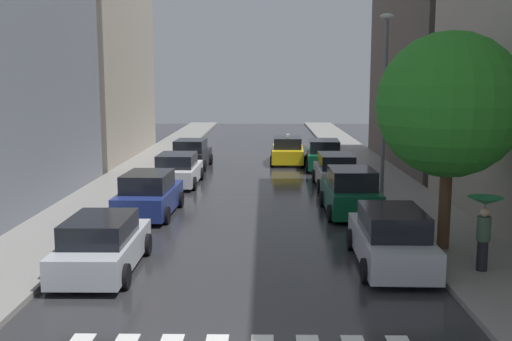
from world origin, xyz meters
TOP-DOWN VIEW (x-y plane):
  - ground_plane at (0.00, 24.00)m, footprint 28.00×72.00m
  - sidewalk_left at (-6.50, 24.00)m, footprint 3.00×72.00m
  - sidewalk_right at (6.50, 24.00)m, footprint 3.00×72.00m
  - building_left_mid at (-11.00, 29.91)m, footprint 6.00×14.45m
  - building_right_mid at (11.00, 26.64)m, footprint 6.00×15.31m
  - parked_car_left_nearest at (-3.88, 6.23)m, footprint 2.05×4.41m
  - parked_car_left_second at (-3.90, 12.98)m, footprint 2.19×4.42m
  - parked_car_left_third at (-3.76, 19.57)m, footprint 2.20×4.47m
  - parked_car_left_fourth at (-3.80, 25.29)m, footprint 2.24×4.24m
  - parked_car_right_nearest at (3.99, 6.81)m, footprint 2.08×4.61m
  - parked_car_right_second at (3.77, 13.23)m, footprint 2.11×4.12m
  - parked_car_right_third at (3.85, 18.94)m, footprint 1.97×4.40m
  - parked_car_right_fourth at (3.87, 24.94)m, footprint 2.26×4.56m
  - taxi_midroad at (1.88, 27.30)m, footprint 2.19×4.53m
  - pedestrian_foreground at (6.21, 5.98)m, footprint 0.91×0.91m
  - street_tree_right at (5.82, 8.14)m, footprint 4.22×4.22m
  - lamp_post_right at (5.55, 16.30)m, footprint 0.60×0.28m

SIDE VIEW (x-z plane):
  - ground_plane at x=0.00m, z-range -0.04..0.00m
  - sidewalk_left at x=-6.50m, z-range 0.00..0.15m
  - sidewalk_right at x=6.50m, z-range 0.00..0.15m
  - parked_car_left_nearest at x=-3.88m, z-range -0.04..1.49m
  - parked_car_left_third at x=-3.76m, z-range -0.04..1.51m
  - taxi_midroad at x=1.88m, z-range -0.14..1.67m
  - parked_car_right_third at x=3.85m, z-range -0.05..1.59m
  - parked_car_right_nearest at x=3.99m, z-range -0.05..1.59m
  - parked_car_left_fourth at x=-3.80m, z-range -0.05..1.61m
  - parked_car_left_second at x=-3.90m, z-range -0.05..1.61m
  - parked_car_right_fourth at x=3.87m, z-range -0.06..1.64m
  - parked_car_right_second at x=3.77m, z-range -0.07..1.73m
  - pedestrian_foreground at x=6.21m, z-range 0.55..2.51m
  - street_tree_right at x=5.82m, z-range 1.21..7.58m
  - lamp_post_right at x=5.55m, z-range 0.69..8.36m
  - building_right_mid at x=11.00m, z-range 0.00..11.68m
  - building_left_mid at x=-11.00m, z-range 0.00..15.75m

